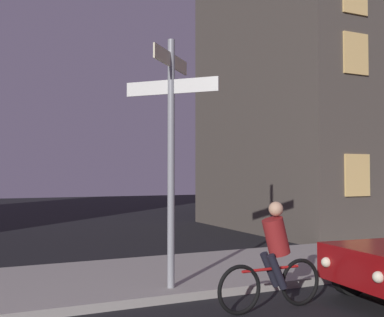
% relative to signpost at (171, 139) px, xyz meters
% --- Properties ---
extents(sidewalk_kerb, '(40.00, 3.38, 0.14)m').
position_rel_signpost_xyz_m(sidewalk_kerb, '(-1.30, 1.27, -2.55)').
color(sidewalk_kerb, '#9E9991').
rests_on(sidewalk_kerb, ground_plane).
extents(signpost, '(1.20, 1.20, 4.16)m').
position_rel_signpost_xyz_m(signpost, '(0.00, 0.00, 0.00)').
color(signpost, gray).
rests_on(signpost, sidewalk_kerb).
extents(cyclist, '(1.82, 0.33, 1.61)m').
position_rel_signpost_xyz_m(cyclist, '(1.11, -1.36, -1.87)').
color(cyclist, black).
rests_on(cyclist, ground_plane).
extents(building_right_block, '(10.69, 8.06, 13.47)m').
position_rel_signpost_xyz_m(building_right_block, '(10.86, 6.86, 4.12)').
color(building_right_block, '#4C443D').
rests_on(building_right_block, ground_plane).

